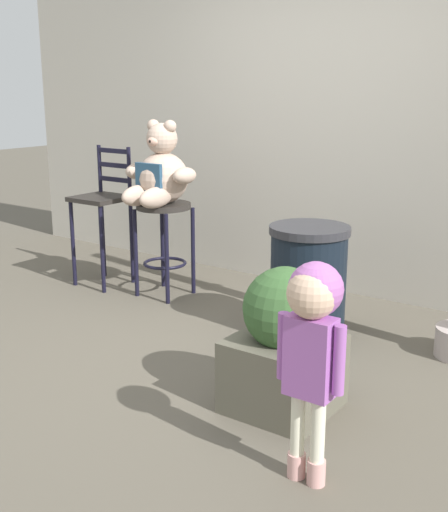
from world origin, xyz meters
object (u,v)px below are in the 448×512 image
object	(u,v)px
bar_stool_with_teddy	(164,229)
bar_chair_empty	(103,206)
teddy_bear	(160,174)
planter_with_shrub	(284,345)
trash_bin	(308,281)
child_walking	(312,326)

from	to	relation	value
bar_stool_with_teddy	bar_chair_empty	world-z (taller)	bar_chair_empty
teddy_bear	bar_stool_with_teddy	bearing A→B (deg)	90.00
teddy_bear	planter_with_shrub	xyz separation A→B (m)	(1.67, -1.02, -0.60)
trash_bin	planter_with_shrub	size ratio (longest dim) A/B	0.99
child_walking	planter_with_shrub	bearing A→B (deg)	93.52
planter_with_shrub	bar_chair_empty	bearing A→B (deg)	155.99
child_walking	planter_with_shrub	size ratio (longest dim) A/B	1.26
child_walking	planter_with_shrub	distance (m)	0.70
child_walking	bar_chair_empty	world-z (taller)	bar_chair_empty
trash_bin	teddy_bear	bearing A→B (deg)	176.28
planter_with_shrub	trash_bin	bearing A→B (deg)	111.94
trash_bin	bar_stool_with_teddy	bearing A→B (deg)	174.92
trash_bin	planter_with_shrub	world-z (taller)	planter_with_shrub
planter_with_shrub	child_walking	bearing A→B (deg)	-50.03
bar_stool_with_teddy	planter_with_shrub	size ratio (longest dim) A/B	0.98
bar_stool_with_teddy	bar_chair_empty	distance (m)	0.60
bar_stool_with_teddy	planter_with_shrub	bearing A→B (deg)	-32.25
child_walking	trash_bin	bearing A→B (deg)	82.29
child_walking	bar_stool_with_teddy	bearing A→B (deg)	107.11
bar_stool_with_teddy	trash_bin	size ratio (longest dim) A/B	0.99
teddy_bear	child_walking	world-z (taller)	teddy_bear
teddy_bear	bar_chair_empty	size ratio (longest dim) A/B	0.56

